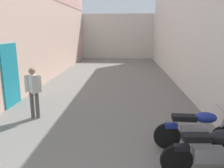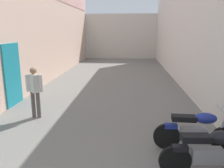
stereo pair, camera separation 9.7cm
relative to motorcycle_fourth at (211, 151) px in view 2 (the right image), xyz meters
The scene contains 7 objects.
ground_plane 5.40m from the motorcycle_fourth, 116.01° to the left, with size 37.75×37.75×0.00m, color slate.
building_left 9.57m from the motorcycle_fourth, 130.78° to the left, with size 0.45×21.75×7.68m.
building_right 7.60m from the motorcycle_fourth, 80.53° to the left, with size 0.45×21.75×7.28m.
building_far_end 18.92m from the motorcycle_fourth, 97.18° to the left, with size 9.60×2.00×4.09m, color beige.
motorcycle_fourth is the anchor object (origin of this frame).
motorcycle_fifth 0.92m from the motorcycle_fourth, 90.00° to the left, with size 1.85×0.58×1.04m.
pedestrian_further_down 5.07m from the motorcycle_fourth, 149.34° to the left, with size 0.52×0.38×1.57m.
Camera 2 is at (0.86, 0.17, 2.65)m, focal length 36.53 mm.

